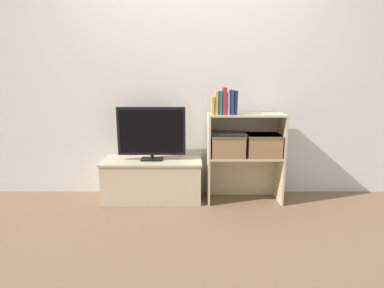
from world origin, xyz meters
name	(u,v)px	position (x,y,z in m)	size (l,w,h in m)	color
ground_plane	(192,206)	(0.00, 0.00, 0.00)	(16.00, 16.00, 0.00)	brown
wall_back	(192,83)	(0.00, 0.43, 1.20)	(10.00, 0.05, 2.40)	silver
tv_stand	(153,179)	(-0.41, 0.20, 0.21)	(1.02, 0.41, 0.43)	#CCB793
tv	(151,132)	(-0.41, 0.19, 0.72)	(0.69, 0.14, 0.54)	black
bookshelf_lower_tier	(243,171)	(0.54, 0.22, 0.30)	(0.75, 0.33, 0.48)	#CCB793
bookshelf_upper_tier	(244,128)	(0.54, 0.22, 0.75)	(0.75, 0.33, 0.43)	#CCB793
book_mustard	(213,105)	(0.20, 0.10, 0.99)	(0.02, 0.13, 0.17)	gold
book_tan	(216,103)	(0.23, 0.10, 1.02)	(0.03, 0.14, 0.22)	tan
book_teal	(220,103)	(0.27, 0.10, 1.02)	(0.03, 0.13, 0.22)	#1E7075
book_crimson	(224,101)	(0.31, 0.10, 1.04)	(0.04, 0.13, 0.26)	#B22328
book_skyblue	(228,104)	(0.35, 0.10, 1.01)	(0.02, 0.13, 0.21)	#709ECC
book_navy	(232,102)	(0.38, 0.10, 1.03)	(0.03, 0.13, 0.23)	navy
book_charcoal	(235,103)	(0.42, 0.10, 1.02)	(0.03, 0.12, 0.23)	#232328
storage_basket_left	(227,144)	(0.36, 0.15, 0.60)	(0.33, 0.29, 0.22)	#937047
storage_basket_right	(263,144)	(0.71, 0.15, 0.60)	(0.33, 0.29, 0.22)	#937047
laptop	(228,133)	(0.36, 0.15, 0.71)	(0.35, 0.25, 0.02)	#2D2D33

